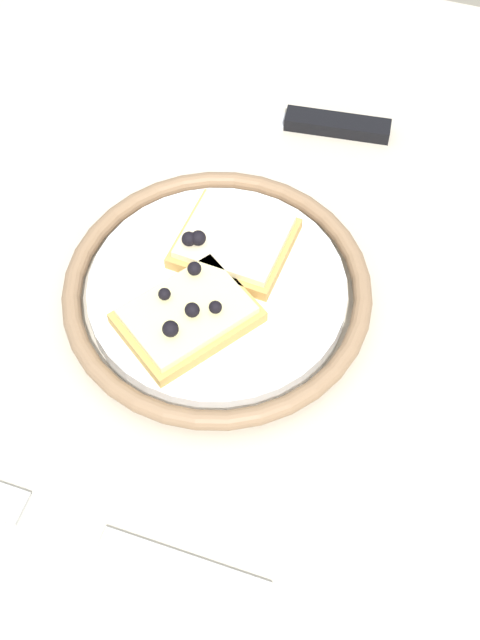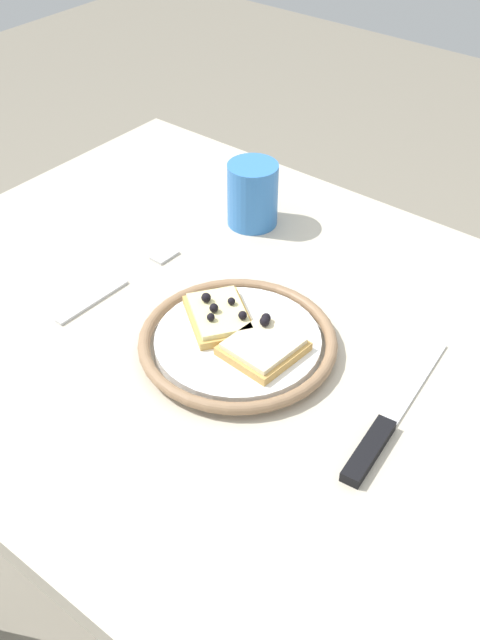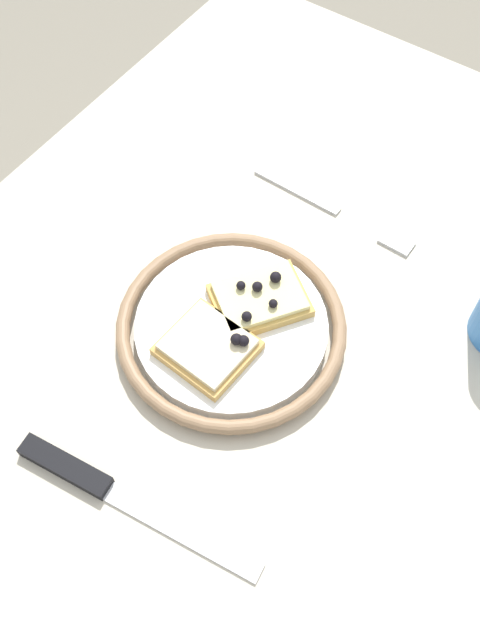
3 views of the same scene
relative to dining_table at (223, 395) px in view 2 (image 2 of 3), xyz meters
name	(u,v)px [view 2 (image 2 of 3)]	position (x,y,z in m)	size (l,w,h in m)	color
dining_table	(223,395)	(0.00, 0.00, 0.00)	(0.90, 0.72, 0.77)	#BCB29E
plate	(238,342)	(0.05, -0.03, 0.14)	(0.23, 0.23, 0.02)	white
pizza_slice_near	(219,315)	(0.01, -0.02, 0.15)	(0.11, 0.11, 0.03)	tan
pizza_slice_far	(263,346)	(0.08, -0.03, 0.15)	(0.08, 0.09, 0.03)	tan
knife	(382,430)	(0.24, -0.04, 0.13)	(0.05, 0.24, 0.01)	silver
fork	(121,283)	(-0.15, -0.02, 0.13)	(0.02, 0.20, 0.00)	#BCBCBC
cup	(253,194)	(-0.11, 0.20, 0.17)	(0.07, 0.07, 0.09)	#3372BF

